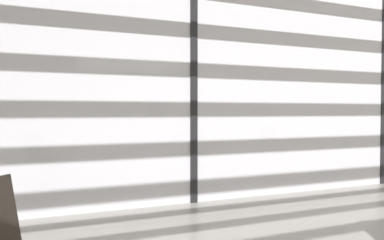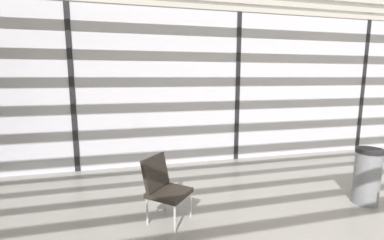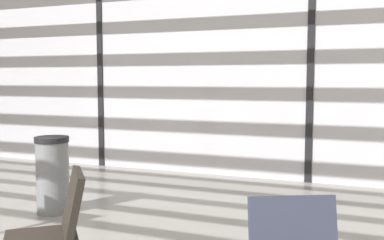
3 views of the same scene
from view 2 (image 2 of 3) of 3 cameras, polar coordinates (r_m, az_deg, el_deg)
The scene contains 7 objects.
glass_curtain_wall at distance 6.24m, azimuth 9.56°, elevation 6.73°, with size 14.00×0.08×3.33m, color silver.
window_mullion_0 at distance 5.81m, azimuth -24.17°, elevation 5.88°, with size 0.10×0.12×3.33m, color black.
window_mullion_1 at distance 6.24m, azimuth 9.56°, elevation 6.73°, with size 0.10×0.12×3.33m, color black.
window_mullion_2 at distance 8.28m, azimuth 32.48°, elevation 6.00°, with size 0.10×0.12×3.33m, color black.
parked_airplane at distance 11.09m, azimuth -7.82°, elevation 9.76°, with size 12.03×4.09×4.09m.
lounge_chair_1 at distance 3.69m, azimuth -6.11°, elevation -13.62°, with size 0.71×0.71×0.87m.
trash_bin at distance 4.92m, azimuth 33.32°, elevation -9.97°, with size 0.38×0.38×0.86m.
Camera 2 is at (-2.49, -0.52, 1.92)m, focal length 24.95 mm.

